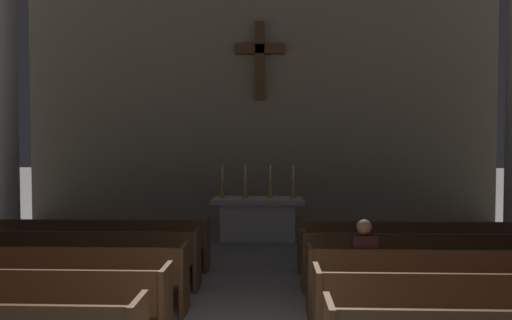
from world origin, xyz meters
name	(u,v)px	position (x,y,z in m)	size (l,w,h in m)	color
pew_left_row_3	(38,278)	(-2.86, 2.17, 0.48)	(4.09, 0.50, 0.95)	brown
pew_left_row_4	(72,258)	(-2.86, 3.28, 0.48)	(4.09, 0.50, 0.95)	brown
pew_left_row_5	(98,244)	(-2.86, 4.39, 0.48)	(4.09, 0.50, 0.95)	brown
pew_right_row_2	(502,312)	(2.86, 1.07, 0.48)	(4.09, 0.50, 0.95)	brown
pew_right_row_3	(461,282)	(2.86, 2.17, 0.48)	(4.09, 0.50, 0.95)	brown
pew_right_row_4	(433,261)	(2.86, 3.28, 0.48)	(4.09, 0.50, 0.95)	brown
pew_right_row_5	(412,246)	(2.86, 4.39, 0.48)	(4.09, 0.50, 0.95)	brown
column_left_second	(4,92)	(-6.04, 6.95, 3.54)	(0.94, 0.94, 7.26)	#ADA89E
altar	(258,218)	(0.00, 7.19, 0.53)	(2.20, 0.90, 1.01)	#BCB7AD
candlestick_outer_left	(223,187)	(-0.85, 7.19, 1.27)	(0.16, 0.16, 0.79)	#B79338
candlestick_inner_left	(245,187)	(-0.30, 7.19, 1.27)	(0.16, 0.16, 0.79)	#B79338
candlestick_inner_right	(270,187)	(0.30, 7.19, 1.27)	(0.16, 0.16, 0.79)	#B79338
candlestick_outer_right	(293,187)	(0.85, 7.19, 1.27)	(0.16, 0.16, 0.79)	#B79338
apse_with_cross	(260,77)	(0.00, 9.27, 4.18)	(13.08, 0.51, 8.35)	gray
lone_worshipper	(363,265)	(1.57, 2.21, 0.69)	(0.32, 0.43, 1.32)	#26262B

